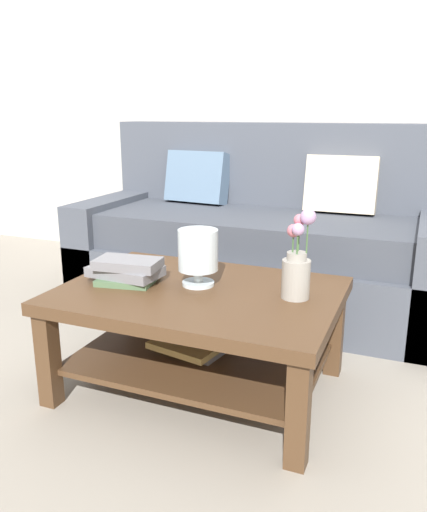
% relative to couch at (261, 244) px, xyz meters
% --- Properties ---
extents(ground_plane, '(10.00, 10.00, 0.00)m').
position_rel_couch_xyz_m(ground_plane, '(0.05, -0.83, -0.36)').
color(ground_plane, gray).
extents(back_wall, '(6.40, 0.12, 2.70)m').
position_rel_couch_xyz_m(back_wall, '(0.05, 0.82, 0.99)').
color(back_wall, '#BCB7B2').
rests_on(back_wall, ground).
extents(couch, '(2.13, 0.90, 1.06)m').
position_rel_couch_xyz_m(couch, '(0.00, 0.00, 0.00)').
color(couch, '#474C56').
rests_on(couch, ground).
extents(coffee_table, '(1.10, 0.79, 0.44)m').
position_rel_couch_xyz_m(coffee_table, '(0.07, -1.08, -0.05)').
color(coffee_table, '#4C331E').
rests_on(coffee_table, ground).
extents(book_stack_main, '(0.32, 0.24, 0.10)m').
position_rel_couch_xyz_m(book_stack_main, '(-0.24, -1.11, 0.12)').
color(book_stack_main, '#51704C').
rests_on(book_stack_main, coffee_table).
extents(glass_hurricane_vase, '(0.16, 0.16, 0.23)m').
position_rel_couch_xyz_m(glass_hurricane_vase, '(0.05, -1.03, 0.21)').
color(glass_hurricane_vase, silver).
rests_on(glass_hurricane_vase, coffee_table).
extents(flower_pitcher, '(0.12, 0.11, 0.35)m').
position_rel_couch_xyz_m(flower_pitcher, '(0.46, -1.03, 0.20)').
color(flower_pitcher, '#9E998E').
rests_on(flower_pitcher, coffee_table).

